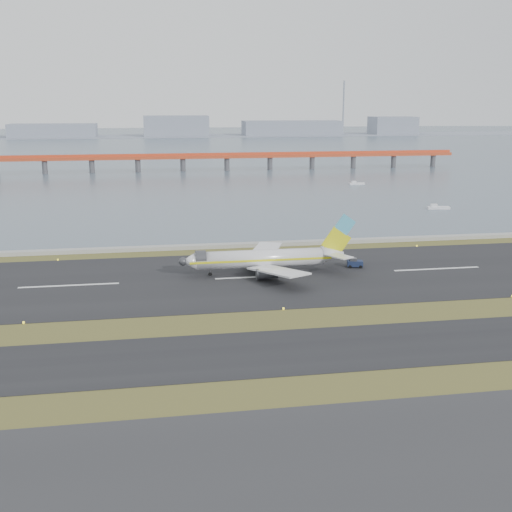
# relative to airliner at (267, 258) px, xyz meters

# --- Properties ---
(ground) EXTENTS (1000.00, 1000.00, 0.00)m
(ground) POSITION_rel_airliner_xyz_m (-1.71, -32.69, -3.46)
(ground) COLOR #3A4719
(ground) RESTS_ON ground
(taxiway_strip) EXTENTS (1000.00, 18.00, 0.10)m
(taxiway_strip) POSITION_rel_airliner_xyz_m (-1.71, -44.69, -3.41)
(taxiway_strip) COLOR black
(taxiway_strip) RESTS_ON ground
(runway_strip) EXTENTS (1000.00, 45.00, 0.10)m
(runway_strip) POSITION_rel_airliner_xyz_m (-1.71, -2.69, -3.41)
(runway_strip) COLOR black
(runway_strip) RESTS_ON ground
(seawall) EXTENTS (1000.00, 2.50, 1.00)m
(seawall) POSITION_rel_airliner_xyz_m (-1.71, 27.31, -2.96)
(seawall) COLOR #969690
(seawall) RESTS_ON ground
(bay_water) EXTENTS (1400.00, 800.00, 1.30)m
(bay_water) POSITION_rel_airliner_xyz_m (-1.71, 427.31, -3.46)
(bay_water) COLOR #475865
(bay_water) RESTS_ON ground
(red_pier) EXTENTS (260.00, 5.00, 10.20)m
(red_pier) POSITION_rel_airliner_xyz_m (18.29, 217.31, 3.82)
(red_pier) COLOR #C04120
(red_pier) RESTS_ON ground
(far_shoreline) EXTENTS (1400.00, 80.00, 60.50)m
(far_shoreline) POSITION_rel_airliner_xyz_m (11.91, 587.31, 2.61)
(far_shoreline) COLOR gray
(far_shoreline) RESTS_ON ground
(airliner) EXTENTS (38.52, 32.89, 12.80)m
(airliner) POSITION_rel_airliner_xyz_m (0.00, 0.00, 0.00)
(airliner) COLOR silver
(airliner) RESTS_ON ground
(pushback_tug) EXTENTS (3.78, 2.65, 2.21)m
(pushback_tug) POSITION_rel_airliner_xyz_m (20.57, 1.90, -2.38)
(pushback_tug) COLOR #16203D
(pushback_tug) RESTS_ON ground
(workboat_near) EXTENTS (7.90, 3.74, 1.84)m
(workboat_near) POSITION_rel_airliner_xyz_m (74.99, 75.32, -2.88)
(workboat_near) COLOR white
(workboat_near) RESTS_ON ground
(workboat_far) EXTENTS (7.01, 2.31, 1.69)m
(workboat_far) POSITION_rel_airliner_xyz_m (68.61, 145.76, -2.92)
(workboat_far) COLOR white
(workboat_far) RESTS_ON ground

